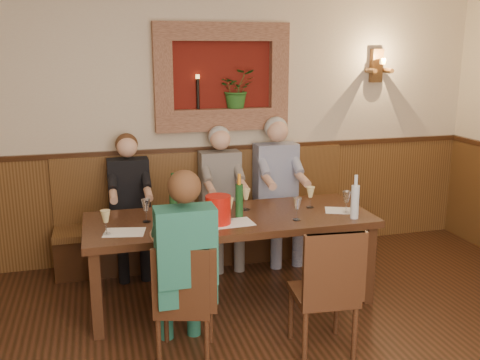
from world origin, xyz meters
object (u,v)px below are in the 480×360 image
object	(u,v)px
chair_near_right	(323,315)
wine_bottle_green_a	(239,199)
water_bottle	(355,201)
person_bench_right	(278,201)
spittoon_bucket	(218,210)
chair_near_left	(185,323)
person_chair_front	(184,281)
person_bench_mid	(222,208)
bench	(208,229)
dining_table	(230,225)
person_bench_left	(131,217)
wine_bottle_green_b	(173,199)

from	to	relation	value
chair_near_right	wine_bottle_green_a	size ratio (longest dim) A/B	2.57
chair_near_right	water_bottle	bearing A→B (deg)	55.12
person_bench_right	spittoon_bucket	xyz separation A→B (m)	(-0.86, -0.99, 0.26)
chair_near_left	person_chair_front	world-z (taller)	person_chair_front
person_bench_right	water_bottle	xyz separation A→B (m)	(0.27, -1.15, 0.29)
person_bench_mid	wine_bottle_green_a	size ratio (longest dim) A/B	3.76
person_bench_mid	water_bottle	distance (m)	1.47
bench	chair_near_right	distance (m)	1.96
chair_near_left	water_bottle	size ratio (longest dim) A/B	2.34
wine_bottle_green_a	water_bottle	world-z (taller)	water_bottle
person_bench_right	water_bottle	size ratio (longest dim) A/B	3.94
dining_table	water_bottle	size ratio (longest dim) A/B	6.48
chair_near_right	person_chair_front	xyz separation A→B (m)	(-0.96, 0.19, 0.29)
person_chair_front	chair_near_right	bearing A→B (deg)	-11.03
person_chair_front	spittoon_bucket	size ratio (longest dim) A/B	5.90
chair_near_right	person_bench_right	bearing A→B (deg)	86.27
person_bench_left	wine_bottle_green_a	world-z (taller)	person_bench_left
person_chair_front	person_bench_left	bearing A→B (deg)	98.90
dining_table	person_chair_front	world-z (taller)	person_chair_front
person_bench_right	person_bench_mid	bearing A→B (deg)	179.78
dining_table	wine_bottle_green_a	bearing A→B (deg)	-13.38
dining_table	spittoon_bucket	bearing A→B (deg)	-131.73
wine_bottle_green_b	person_bench_left	bearing A→B (deg)	113.95
dining_table	person_bench_left	distance (m)	1.15
person_bench_mid	person_bench_right	world-z (taller)	person_bench_right
person_bench_left	wine_bottle_green_a	bearing A→B (deg)	-45.25
person_bench_mid	wine_bottle_green_b	size ratio (longest dim) A/B	3.68
dining_table	spittoon_bucket	size ratio (longest dim) A/B	10.30
dining_table	chair_near_left	world-z (taller)	chair_near_left
person_bench_mid	spittoon_bucket	distance (m)	1.07
dining_table	wine_bottle_green_b	bearing A→B (deg)	164.68
person_chair_front	wine_bottle_green_b	world-z (taller)	person_chair_front
bench	person_bench_right	world-z (taller)	person_bench_right
chair_near_right	person_chair_front	bearing A→B (deg)	174.11
bench	chair_near_left	world-z (taller)	bench
wine_bottle_green_a	water_bottle	distance (m)	0.96
bench	wine_bottle_green_a	world-z (taller)	wine_bottle_green_a
chair_near_right	person_bench_left	size ratio (longest dim) A/B	0.70
person_chair_front	wine_bottle_green_b	distance (m)	0.97
bench	person_bench_mid	distance (m)	0.29
chair_near_left	spittoon_bucket	xyz separation A→B (m)	(0.39, 0.63, 0.62)
spittoon_bucket	chair_near_left	bearing A→B (deg)	-121.59
chair_near_left	water_bottle	bearing A→B (deg)	33.86
person_bench_mid	wine_bottle_green_b	world-z (taller)	person_bench_mid
chair_near_left	wine_bottle_green_a	distance (m)	1.17
person_bench_left	person_chair_front	bearing A→B (deg)	-81.10
chair_near_left	chair_near_right	bearing A→B (deg)	5.87
chair_near_right	person_bench_right	world-z (taller)	person_bench_right
person_bench_right	spittoon_bucket	world-z (taller)	person_bench_right
person_bench_left	person_chair_front	size ratio (longest dim) A/B	0.98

